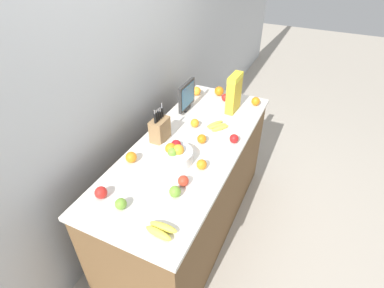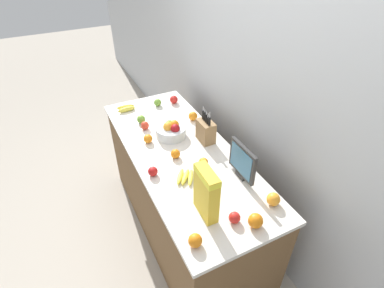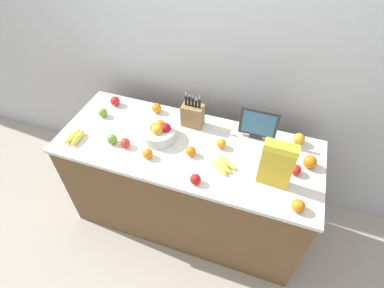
% 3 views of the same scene
% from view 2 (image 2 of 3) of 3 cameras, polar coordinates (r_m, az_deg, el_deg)
% --- Properties ---
extents(ground_plane, '(14.00, 14.00, 0.00)m').
position_cam_2_polar(ground_plane, '(2.93, -1.62, -15.50)').
color(ground_plane, '#B2A899').
extents(wall_back, '(9.00, 0.06, 2.60)m').
position_cam_2_polar(wall_back, '(2.33, 11.15, 10.22)').
color(wall_back, silver).
rests_on(wall_back, ground_plane).
extents(counter, '(1.87, 0.74, 0.91)m').
position_cam_2_polar(counter, '(2.58, -1.79, -9.28)').
color(counter, brown).
rests_on(counter, ground_plane).
extents(knife_block, '(0.16, 0.10, 0.28)m').
position_cam_2_polar(knife_block, '(2.33, 2.64, 2.54)').
color(knife_block, '#937047').
rests_on(knife_block, counter).
extents(small_monitor, '(0.26, 0.03, 0.26)m').
position_cam_2_polar(small_monitor, '(1.99, 9.54, -3.32)').
color(small_monitor, '#2D2D2D').
rests_on(small_monitor, counter).
extents(cereal_box, '(0.20, 0.08, 0.33)m').
position_cam_2_polar(cereal_box, '(1.71, 2.75, -9.06)').
color(cereal_box, gold).
rests_on(cereal_box, counter).
extents(fruit_bowl, '(0.25, 0.25, 0.14)m').
position_cam_2_polar(fruit_bowl, '(2.40, -4.00, 2.65)').
color(fruit_bowl, silver).
rests_on(fruit_bowl, counter).
extents(banana_bunch_left, '(0.19, 0.17, 0.03)m').
position_cam_2_polar(banana_bunch_left, '(2.03, -1.27, -6.28)').
color(banana_bunch_left, yellow).
rests_on(banana_bunch_left, counter).
extents(banana_bunch_right, '(0.10, 0.17, 0.04)m').
position_cam_2_polar(banana_bunch_right, '(2.83, -12.46, 6.69)').
color(banana_bunch_right, yellow).
rests_on(banana_bunch_right, counter).
extents(apple_middle, '(0.07, 0.07, 0.07)m').
position_cam_2_polar(apple_middle, '(1.79, 8.09, -13.70)').
color(apple_middle, red).
rests_on(apple_middle, counter).
extents(apple_rear, '(0.07, 0.07, 0.07)m').
position_cam_2_polar(apple_rear, '(2.84, -6.56, 7.86)').
color(apple_rear, '#6B9E33').
rests_on(apple_rear, counter).
extents(apple_rightmost, '(0.07, 0.07, 0.07)m').
position_cam_2_polar(apple_rightmost, '(2.52, -8.96, 3.50)').
color(apple_rightmost, red).
rests_on(apple_rightmost, counter).
extents(apple_leftmost, '(0.07, 0.07, 0.07)m').
position_cam_2_polar(apple_leftmost, '(2.06, -7.47, -5.19)').
color(apple_leftmost, red).
rests_on(apple_leftmost, counter).
extents(apple_by_knife_block, '(0.08, 0.08, 0.08)m').
position_cam_2_polar(apple_by_knife_block, '(2.88, -3.47, 8.46)').
color(apple_by_knife_block, red).
rests_on(apple_by_knife_block, counter).
extents(apple_front, '(0.07, 0.07, 0.07)m').
position_cam_2_polar(apple_front, '(2.61, -9.67, 4.66)').
color(apple_front, '#6B9E33').
rests_on(apple_front, counter).
extents(orange_mid_right, '(0.08, 0.08, 0.08)m').
position_cam_2_polar(orange_mid_right, '(1.92, 15.23, -10.11)').
color(orange_mid_right, orange).
rests_on(orange_mid_right, counter).
extents(orange_near_bowl, '(0.08, 0.08, 0.08)m').
position_cam_2_polar(orange_near_bowl, '(1.67, 0.61, -17.91)').
color(orange_near_bowl, orange).
rests_on(orange_near_bowl, counter).
extents(orange_by_cereal, '(0.07, 0.07, 0.07)m').
position_cam_2_polar(orange_by_cereal, '(2.11, 2.17, -3.50)').
color(orange_by_cereal, orange).
rests_on(orange_by_cereal, counter).
extents(orange_front_right, '(0.08, 0.08, 0.08)m').
position_cam_2_polar(orange_front_right, '(2.61, 0.18, 5.33)').
color(orange_front_right, orange).
rests_on(orange_front_right, counter).
extents(orange_back_center, '(0.07, 0.07, 0.07)m').
position_cam_2_polar(orange_back_center, '(2.19, -3.18, -1.88)').
color(orange_back_center, orange).
rests_on(orange_back_center, counter).
extents(orange_front_left, '(0.09, 0.09, 0.09)m').
position_cam_2_polar(orange_front_left, '(1.78, 12.01, -14.11)').
color(orange_front_left, orange).
rests_on(orange_front_left, counter).
extents(orange_front_center, '(0.07, 0.07, 0.07)m').
position_cam_2_polar(orange_front_center, '(2.36, -8.38, 1.00)').
color(orange_front_center, orange).
rests_on(orange_front_center, counter).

